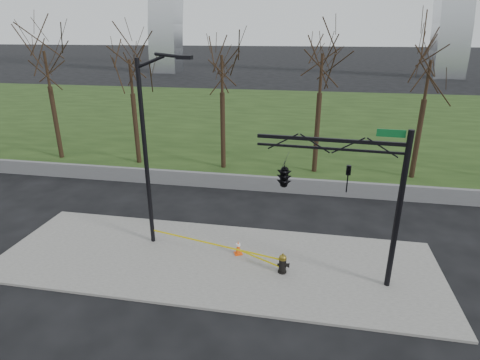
% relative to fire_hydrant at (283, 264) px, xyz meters
% --- Properties ---
extents(ground, '(500.00, 500.00, 0.00)m').
position_rel_fire_hydrant_xyz_m(ground, '(-2.83, 0.41, -0.49)').
color(ground, black).
rests_on(ground, ground).
extents(sidewalk, '(18.00, 6.00, 0.10)m').
position_rel_fire_hydrant_xyz_m(sidewalk, '(-2.83, 0.41, -0.44)').
color(sidewalk, slate).
rests_on(sidewalk, ground).
extents(grass_strip, '(120.00, 40.00, 0.06)m').
position_rel_fire_hydrant_xyz_m(grass_strip, '(-2.83, 30.41, -0.46)').
color(grass_strip, '#1E3312').
rests_on(grass_strip, ground).
extents(guardrail, '(60.00, 0.30, 0.90)m').
position_rel_fire_hydrant_xyz_m(guardrail, '(-2.83, 8.41, -0.04)').
color(guardrail, '#59595B').
rests_on(guardrail, ground).
extents(tree_row, '(47.71, 4.00, 8.22)m').
position_rel_fire_hydrant_xyz_m(tree_row, '(-1.97, 12.41, 3.63)').
color(tree_row, black).
rests_on(tree_row, ground).
extents(fire_hydrant, '(0.52, 0.34, 0.84)m').
position_rel_fire_hydrant_xyz_m(fire_hydrant, '(0.00, 0.00, 0.00)').
color(fire_hydrant, black).
rests_on(fire_hydrant, sidewalk).
extents(traffic_cone, '(0.43, 0.43, 0.63)m').
position_rel_fire_hydrant_xyz_m(traffic_cone, '(-1.96, 1.01, -0.07)').
color(traffic_cone, '#EC490C').
rests_on(traffic_cone, sidewalk).
extents(street_light, '(2.38, 0.53, 8.21)m').
position_rel_fire_hydrant_xyz_m(street_light, '(-5.71, 1.36, 4.21)').
color(street_light, black).
rests_on(street_light, ground).
extents(traffic_signal_mast, '(5.09, 2.51, 6.00)m').
position_rel_fire_hydrant_xyz_m(traffic_signal_mast, '(0.66, 0.11, 3.66)').
color(traffic_signal_mast, black).
rests_on(traffic_signal_mast, ground).
extents(caution_tape, '(5.92, 1.40, 0.43)m').
position_rel_fire_hydrant_xyz_m(caution_tape, '(-2.44, 0.65, 0.07)').
color(caution_tape, yellow).
rests_on(caution_tape, ground).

